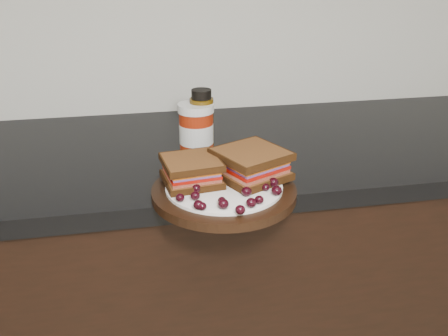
# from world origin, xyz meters

# --- Properties ---
(base_cabinets) EXTENTS (3.96, 0.58, 0.86)m
(base_cabinets) POSITION_xyz_m (0.00, 1.70, 0.43)
(base_cabinets) COLOR black
(base_cabinets) RESTS_ON ground_plane
(countertop) EXTENTS (3.98, 0.60, 0.04)m
(countertop) POSITION_xyz_m (0.00, 1.70, 0.88)
(countertop) COLOR black
(countertop) RESTS_ON base_cabinets
(plate) EXTENTS (0.28, 0.28, 0.02)m
(plate) POSITION_xyz_m (0.28, 1.42, 0.91)
(plate) COLOR black
(plate) RESTS_ON countertop
(sandwich_left) EXTENTS (0.12, 0.12, 0.05)m
(sandwich_left) POSITION_xyz_m (0.23, 1.45, 0.95)
(sandwich_left) COLOR brown
(sandwich_left) RESTS_ON plate
(sandwich_right) EXTENTS (0.17, 0.17, 0.06)m
(sandwich_right) POSITION_xyz_m (0.34, 1.45, 0.95)
(sandwich_right) COLOR brown
(sandwich_right) RESTS_ON plate
(grape_0) EXTENTS (0.02, 0.02, 0.02)m
(grape_0) POSITION_xyz_m (0.19, 1.37, 0.93)
(grape_0) COLOR black
(grape_0) RESTS_ON plate
(grape_1) EXTENTS (0.02, 0.02, 0.02)m
(grape_1) POSITION_xyz_m (0.22, 1.37, 0.93)
(grape_1) COLOR black
(grape_1) RESTS_ON plate
(grape_2) EXTENTS (0.02, 0.02, 0.02)m
(grape_2) POSITION_xyz_m (0.22, 1.33, 0.93)
(grape_2) COLOR black
(grape_2) RESTS_ON plate
(grape_3) EXTENTS (0.02, 0.02, 0.01)m
(grape_3) POSITION_xyz_m (0.23, 1.33, 0.93)
(grape_3) COLOR black
(grape_3) RESTS_ON plate
(grape_4) EXTENTS (0.02, 0.02, 0.02)m
(grape_4) POSITION_xyz_m (0.27, 1.33, 0.93)
(grape_4) COLOR black
(grape_4) RESTS_ON plate
(grape_5) EXTENTS (0.02, 0.02, 0.01)m
(grape_5) POSITION_xyz_m (0.27, 1.35, 0.93)
(grape_5) COLOR black
(grape_5) RESTS_ON plate
(grape_6) EXTENTS (0.02, 0.02, 0.02)m
(grape_6) POSITION_xyz_m (0.29, 1.30, 0.93)
(grape_6) COLOR black
(grape_6) RESTS_ON plate
(grape_7) EXTENTS (0.02, 0.02, 0.02)m
(grape_7) POSITION_xyz_m (0.31, 1.32, 0.93)
(grape_7) COLOR black
(grape_7) RESTS_ON plate
(grape_8) EXTENTS (0.02, 0.02, 0.02)m
(grape_8) POSITION_xyz_m (0.33, 1.33, 0.93)
(grape_8) COLOR black
(grape_8) RESTS_ON plate
(grape_9) EXTENTS (0.02, 0.02, 0.02)m
(grape_9) POSITION_xyz_m (0.32, 1.37, 0.93)
(grape_9) COLOR black
(grape_9) RESTS_ON plate
(grape_10) EXTENTS (0.02, 0.02, 0.02)m
(grape_10) POSITION_xyz_m (0.37, 1.36, 0.93)
(grape_10) COLOR black
(grape_10) RESTS_ON plate
(grape_11) EXTENTS (0.02, 0.02, 0.01)m
(grape_11) POSITION_xyz_m (0.36, 1.38, 0.93)
(grape_11) COLOR black
(grape_11) RESTS_ON plate
(grape_12) EXTENTS (0.02, 0.02, 0.02)m
(grape_12) POSITION_xyz_m (0.38, 1.40, 0.93)
(grape_12) COLOR black
(grape_12) RESTS_ON plate
(grape_13) EXTENTS (0.02, 0.02, 0.02)m
(grape_13) POSITION_xyz_m (0.39, 1.44, 0.93)
(grape_13) COLOR black
(grape_13) RESTS_ON plate
(grape_14) EXTENTS (0.02, 0.02, 0.02)m
(grape_14) POSITION_xyz_m (0.37, 1.46, 0.93)
(grape_14) COLOR black
(grape_14) RESTS_ON plate
(grape_15) EXTENTS (0.02, 0.02, 0.02)m
(grape_15) POSITION_xyz_m (0.33, 1.44, 0.93)
(grape_15) COLOR black
(grape_15) RESTS_ON plate
(grape_16) EXTENTS (0.02, 0.02, 0.02)m
(grape_16) POSITION_xyz_m (0.24, 1.47, 0.93)
(grape_16) COLOR black
(grape_16) RESTS_ON plate
(grape_17) EXTENTS (0.02, 0.02, 0.02)m
(grape_17) POSITION_xyz_m (0.23, 1.46, 0.93)
(grape_17) COLOR black
(grape_17) RESTS_ON plate
(grape_18) EXTENTS (0.02, 0.02, 0.02)m
(grape_18) POSITION_xyz_m (0.22, 1.46, 0.93)
(grape_18) COLOR black
(grape_18) RESTS_ON plate
(grape_19) EXTENTS (0.02, 0.02, 0.02)m
(grape_19) POSITION_xyz_m (0.20, 1.45, 0.93)
(grape_19) COLOR black
(grape_19) RESTS_ON plate
(grape_20) EXTENTS (0.02, 0.02, 0.02)m
(grape_20) POSITION_xyz_m (0.22, 1.41, 0.93)
(grape_20) COLOR black
(grape_20) RESTS_ON plate
(grape_21) EXTENTS (0.02, 0.02, 0.02)m
(grape_21) POSITION_xyz_m (0.23, 1.40, 0.93)
(grape_21) COLOR black
(grape_21) RESTS_ON plate
(grape_22) EXTENTS (0.02, 0.02, 0.01)m
(grape_22) POSITION_xyz_m (0.23, 1.45, 0.93)
(grape_22) COLOR black
(grape_22) RESTS_ON plate
(grape_23) EXTENTS (0.02, 0.02, 0.02)m
(grape_23) POSITION_xyz_m (0.21, 1.45, 0.93)
(grape_23) COLOR black
(grape_23) RESTS_ON plate
(grape_24) EXTENTS (0.02, 0.02, 0.02)m
(grape_24) POSITION_xyz_m (0.21, 1.42, 0.93)
(grape_24) COLOR black
(grape_24) RESTS_ON plate
(condiment_jar) EXTENTS (0.10, 0.10, 0.12)m
(condiment_jar) POSITION_xyz_m (0.26, 1.65, 0.96)
(condiment_jar) COLOR maroon
(condiment_jar) RESTS_ON countertop
(oil_bottle) EXTENTS (0.06, 0.06, 0.15)m
(oil_bottle) POSITION_xyz_m (0.28, 1.66, 0.98)
(oil_bottle) COLOR #4B3107
(oil_bottle) RESTS_ON countertop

